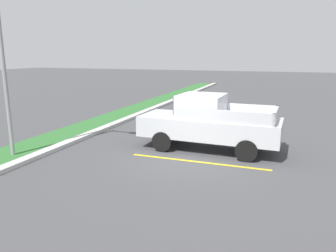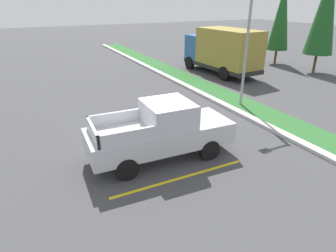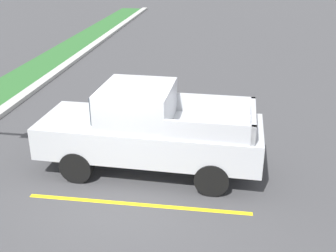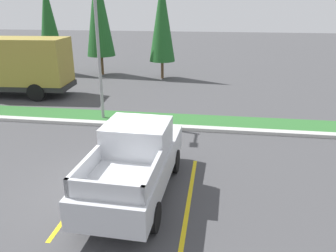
# 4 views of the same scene
# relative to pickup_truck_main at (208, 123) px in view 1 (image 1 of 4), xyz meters

# --- Properties ---
(ground_plane) EXTENTS (120.00, 120.00, 0.00)m
(ground_plane) POSITION_rel_pickup_truck_main_xyz_m (-0.86, 0.42, -1.04)
(ground_plane) COLOR #424244
(parking_line_near) EXTENTS (0.12, 4.80, 0.01)m
(parking_line_near) POSITION_rel_pickup_truck_main_xyz_m (-1.55, -0.05, -1.04)
(parking_line_near) COLOR yellow
(parking_line_near) RESTS_ON ground
(parking_line_far) EXTENTS (0.12, 4.80, 0.01)m
(parking_line_far) POSITION_rel_pickup_truck_main_xyz_m (1.55, -0.05, -1.04)
(parking_line_far) COLOR yellow
(parking_line_far) RESTS_ON ground
(curb_strip) EXTENTS (56.00, 0.40, 0.15)m
(curb_strip) POSITION_rel_pickup_truck_main_xyz_m (-0.86, 5.42, -0.97)
(curb_strip) COLOR #B2B2AD
(curb_strip) RESTS_ON ground
(grass_median) EXTENTS (56.00, 1.80, 0.06)m
(grass_median) POSITION_rel_pickup_truck_main_xyz_m (-0.86, 6.52, -1.01)
(grass_median) COLOR #2D662D
(grass_median) RESTS_ON ground
(pickup_truck_main) EXTENTS (2.11, 5.29, 2.10)m
(pickup_truck_main) POSITION_rel_pickup_truck_main_xyz_m (0.00, 0.00, 0.00)
(pickup_truck_main) COLOR black
(pickup_truck_main) RESTS_ON ground
(street_light) EXTENTS (0.24, 1.49, 6.53)m
(street_light) POSITION_rel_pickup_truck_main_xyz_m (-3.20, 6.16, 2.77)
(street_light) COLOR gray
(street_light) RESTS_ON ground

